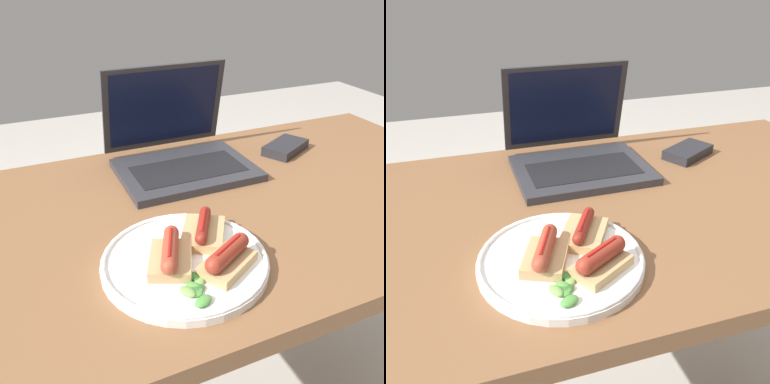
# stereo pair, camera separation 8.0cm
# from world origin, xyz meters

# --- Properties ---
(desk) EXTENTS (1.21, 0.70, 0.74)m
(desk) POSITION_xyz_m (0.00, 0.00, 0.66)
(desk) COLOR brown
(desk) RESTS_ON ground_plane
(laptop) EXTENTS (0.31, 0.27, 0.23)m
(laptop) POSITION_xyz_m (-0.07, 0.19, 0.78)
(laptop) COLOR #2D2D33
(laptop) RESTS_ON desk
(plate) EXTENTS (0.27, 0.27, 0.02)m
(plate) POSITION_xyz_m (-0.20, -0.16, 0.75)
(plate) COLOR white
(plate) RESTS_ON desk
(sausage_toast_left) EXTENTS (0.10, 0.11, 0.05)m
(sausage_toast_left) POSITION_xyz_m (-0.23, -0.17, 0.77)
(sausage_toast_left) COLOR tan
(sausage_toast_left) RESTS_ON plate
(sausage_toast_middle) EXTENTS (0.11, 0.12, 0.04)m
(sausage_toast_middle) POSITION_xyz_m (-0.15, -0.12, 0.77)
(sausage_toast_middle) COLOR tan
(sausage_toast_middle) RESTS_ON plate
(sausage_toast_right) EXTENTS (0.11, 0.10, 0.05)m
(sausage_toast_right) POSITION_xyz_m (-0.15, -0.21, 0.77)
(sausage_toast_right) COLOR tan
(sausage_toast_right) RESTS_ON plate
(salad_pile) EXTENTS (0.05, 0.09, 0.01)m
(salad_pile) POSITION_xyz_m (-0.22, -0.24, 0.76)
(salad_pile) COLOR #709E4C
(salad_pile) RESTS_ON plate
(external_drive) EXTENTS (0.15, 0.12, 0.02)m
(external_drive) POSITION_xyz_m (0.22, 0.17, 0.75)
(external_drive) COLOR #232328
(external_drive) RESTS_ON desk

